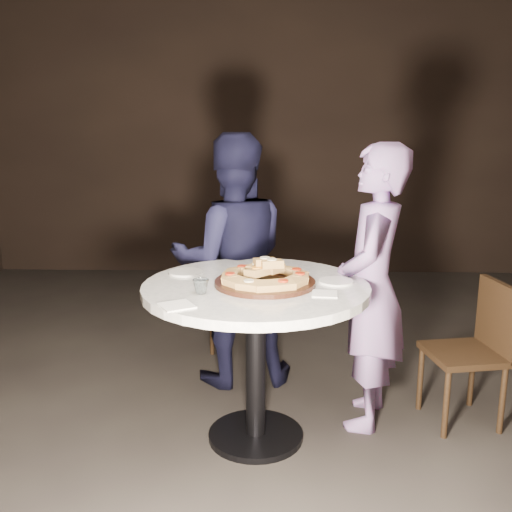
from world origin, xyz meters
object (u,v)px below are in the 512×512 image
Objects in this scene: focaccia_pile at (265,274)px; diner_navy at (232,261)px; water_glass at (201,286)px; chair_far at (235,293)px; table at (256,314)px; diner_teal at (372,288)px; chair_right at (478,343)px; serving_board at (265,283)px.

focaccia_pile is 0.28× the size of diner_navy.
water_glass reaches higher than chair_far.
table is 0.75× the size of diner_navy.
diner_teal is (0.86, 0.38, -0.11)m from water_glass.
chair_far is at bearing -134.13° from chair_right.
serving_board reaches higher than chair_right.
chair_right reaches higher than chair_far.
chair_far is at bearing 87.03° from water_glass.
diner_teal is at bearing 22.04° from serving_board.
chair_right is 0.66m from diner_teal.
focaccia_pile is at bearing 109.70° from chair_far.
chair_far is at bearing 100.90° from focaccia_pile.
serving_board is 1.27m from chair_far.
table is 2.65× the size of focaccia_pile.
diner_navy is at bearing -108.24° from diner_teal.
serving_board is at bearing 27.73° from water_glass.
water_glass is at bearing -152.27° from serving_board.
table is 0.17m from serving_board.
chair_far is 1.67m from chair_right.
table is at bearing -55.78° from diner_teal.
serving_board is 0.77m from diner_navy.
water_glass is at bearing -151.90° from focaccia_pile.
focaccia_pile is 0.29× the size of diner_teal.
chair_far is at bearing -125.42° from diner_teal.
diner_navy is (-0.21, 0.73, -0.07)m from serving_board.
diner_navy is (-0.17, 0.72, 0.10)m from table.
chair_right is (1.45, 0.40, -0.42)m from water_glass.
serving_board is 0.04m from focaccia_pile.
table is 1.52× the size of chair_far.
diner_navy is (-0.21, 0.73, -0.11)m from focaccia_pile.
serving_board is 6.68× the size of water_glass.
serving_board is at bearing -88.13° from chair_right.
focaccia_pile reaches higher than chair_far.
diner_navy reaches higher than chair_far.
serving_board is 0.33× the size of diner_teal.
chair_far is at bearing -98.04° from diner_navy.
diner_teal is at bearing 19.45° from table.
chair_right is at bearing 10.84° from table.
serving_board is 1.24m from chair_right.
diner_navy reaches higher than focaccia_pile.
diner_navy is (0.08, 0.89, -0.09)m from water_glass.
diner_teal reaches higher than serving_board.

